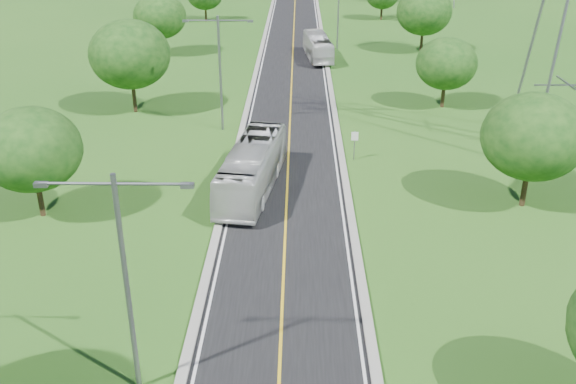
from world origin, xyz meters
TOP-DOWN VIEW (x-y plane):
  - ground at (0.00, 60.00)m, footprint 260.00×260.00m
  - road at (0.00, 66.00)m, footprint 8.00×150.00m
  - curb_left at (-4.25, 66.00)m, footprint 0.50×150.00m
  - curb_right at (4.25, 66.00)m, footprint 0.50×150.00m
  - speed_limit_sign at (5.20, 37.98)m, footprint 0.55×0.09m
  - streetlight_near_left at (-6.00, 12.00)m, footprint 5.90×0.25m
  - streetlight_mid_left at (-6.00, 45.00)m, footprint 5.90×0.25m
  - streetlight_far_right at (6.00, 78.00)m, footprint 5.90×0.25m
  - tree_lb at (-16.00, 28.00)m, footprint 6.30×6.30m
  - tree_lc at (-15.00, 50.00)m, footprint 7.56×7.56m
  - tree_ld at (-17.00, 74.00)m, footprint 6.72×6.72m
  - tree_rb at (16.00, 30.00)m, footprint 6.72×6.72m
  - tree_rc at (15.00, 52.00)m, footprint 5.88×5.88m
  - tree_rd at (17.00, 76.00)m, footprint 7.14×7.14m
  - bus_outbound at (3.20, 71.90)m, footprint 3.73×11.02m
  - bus_inbound at (-2.45, 32.13)m, footprint 4.56×12.45m

SIDE VIEW (x-z plane):
  - ground at x=0.00m, z-range 0.00..0.00m
  - road at x=0.00m, z-range 0.00..0.06m
  - curb_left at x=-4.25m, z-range 0.00..0.22m
  - curb_right at x=4.25m, z-range 0.00..0.22m
  - bus_outbound at x=3.20m, z-range 0.06..3.07m
  - speed_limit_sign at x=5.20m, z-range 0.40..2.80m
  - bus_inbound at x=-2.45m, z-range 0.06..3.45m
  - tree_rc at x=15.00m, z-range 0.91..7.75m
  - tree_lb at x=-16.00m, z-range 0.98..8.31m
  - tree_ld at x=-17.00m, z-range 1.05..8.86m
  - tree_rb at x=16.00m, z-range 1.05..8.86m
  - tree_rd at x=17.00m, z-range 1.11..9.42m
  - tree_lc at x=-15.00m, z-range 1.18..9.97m
  - streetlight_near_left at x=-6.00m, z-range 0.94..10.94m
  - streetlight_mid_left at x=-6.00m, z-range 0.94..10.94m
  - streetlight_far_right at x=6.00m, z-range 0.94..10.94m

